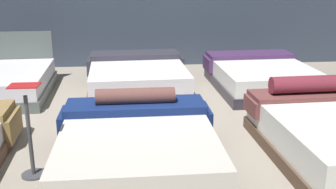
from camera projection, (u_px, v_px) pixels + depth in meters
ground_plane at (139, 121)px, 5.55m from camera, size 18.00×18.00×0.02m
bed_1 at (137, 146)px, 4.21m from camera, size 1.77×1.96×0.67m
bed_3 at (4, 83)px, 6.60m from camera, size 1.51×1.97×0.92m
bed_4 at (138, 78)px, 6.81m from camera, size 1.75×2.03×0.55m
bed_5 at (261, 76)px, 6.98m from camera, size 1.70×2.10×0.50m
price_sign at (30, 142)px, 3.96m from camera, size 0.28×0.24×0.95m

